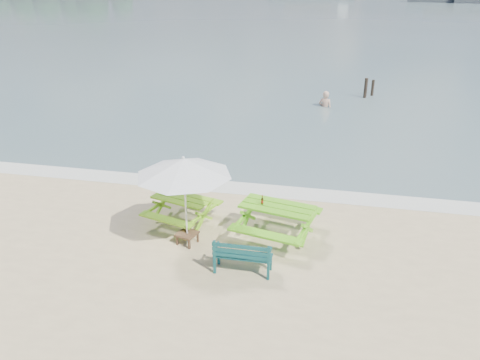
% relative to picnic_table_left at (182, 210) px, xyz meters
% --- Properties ---
extents(sea, '(300.00, 300.00, 0.00)m').
position_rel_picnic_table_left_xyz_m(sea, '(1.35, 82.82, -0.35)').
color(sea, slate).
rests_on(sea, ground).
extents(foam_strip, '(22.00, 0.90, 0.01)m').
position_rel_picnic_table_left_xyz_m(foam_strip, '(1.35, 2.42, -0.34)').
color(foam_strip, silver).
rests_on(foam_strip, ground).
extents(picnic_table_left, '(1.94, 2.06, 0.73)m').
position_rel_picnic_table_left_xyz_m(picnic_table_left, '(0.00, 0.00, 0.00)').
color(picnic_table_left, '#75B31B').
rests_on(picnic_table_left, ground).
extents(picnic_table_right, '(2.18, 2.34, 0.86)m').
position_rel_picnic_table_left_xyz_m(picnic_table_right, '(2.54, -0.21, 0.06)').
color(picnic_table_right, '#5FB71B').
rests_on(picnic_table_right, ground).
extents(park_bench, '(1.28, 0.44, 0.79)m').
position_rel_picnic_table_left_xyz_m(park_bench, '(2.01, -1.88, -0.11)').
color(park_bench, '#0F3F40').
rests_on(park_bench, ground).
extents(side_table, '(0.57, 0.57, 0.29)m').
position_rel_picnic_table_left_xyz_m(side_table, '(0.45, -1.01, -0.20)').
color(side_table, brown).
rests_on(side_table, ground).
extents(patio_umbrella, '(2.84, 2.84, 2.23)m').
position_rel_picnic_table_left_xyz_m(patio_umbrella, '(0.45, -1.01, 1.67)').
color(patio_umbrella, silver).
rests_on(patio_umbrella, ground).
extents(beer_bottle, '(0.06, 0.06, 0.24)m').
position_rel_picnic_table_left_xyz_m(beer_bottle, '(2.15, -0.20, 0.58)').
color(beer_bottle, '#8E5014').
rests_on(beer_bottle, picnic_table_right).
extents(swimmer, '(0.78, 0.61, 1.89)m').
position_rel_picnic_table_left_xyz_m(swimmer, '(3.20, 12.87, -0.50)').
color(swimmer, tan).
rests_on(swimmer, ground).
extents(mooring_pilings, '(0.56, 0.76, 1.25)m').
position_rel_picnic_table_left_xyz_m(mooring_pilings, '(5.37, 15.41, 0.04)').
color(mooring_pilings, black).
rests_on(mooring_pilings, ground).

